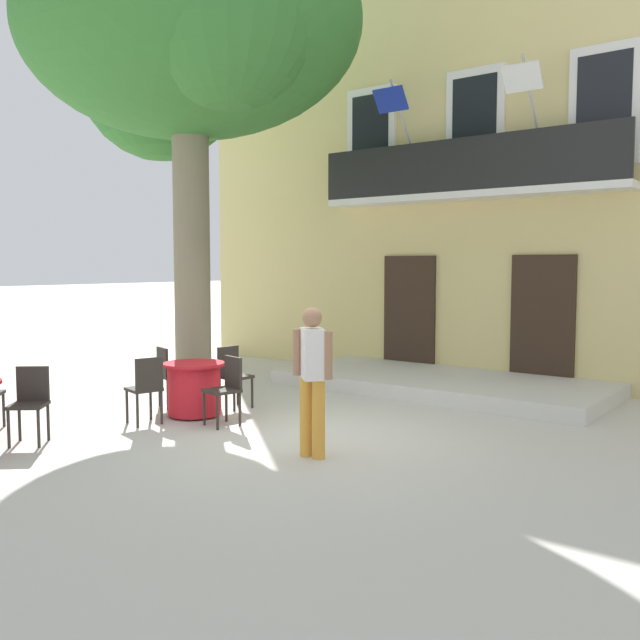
{
  "coord_description": "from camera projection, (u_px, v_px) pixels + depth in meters",
  "views": [
    {
      "loc": [
        5.37,
        -6.58,
        2.13
      ],
      "look_at": [
        -0.87,
        1.59,
        1.3
      ],
      "focal_mm": 38.47,
      "sensor_mm": 36.0,
      "label": 1
    }
  ],
  "objects": [
    {
      "name": "ground_plane",
      "position": [
        298.0,
        434.0,
        8.63
      ],
      "size": [
        120.0,
        120.0,
        0.0
      ],
      "primitive_type": "plane",
      "color": "beige"
    },
    {
      "name": "building_facade",
      "position": [
        517.0,
        184.0,
        13.85
      ],
      "size": [
        13.0,
        5.09,
        7.5
      ],
      "color": "#DBC67F",
      "rests_on": "ground"
    },
    {
      "name": "pedestrian_near_entrance",
      "position": [
        312.0,
        373.0,
        7.53
      ],
      "size": [
        0.53,
        0.39,
        1.67
      ],
      "color": "gold",
      "rests_on": "ground"
    },
    {
      "name": "cafe_table_near_tree",
      "position": [
        194.0,
        389.0,
        9.64
      ],
      "size": [
        0.86,
        0.86,
        0.76
      ],
      "color": "red",
      "rests_on": "ground"
    },
    {
      "name": "entrance_step_platform",
      "position": [
        440.0,
        383.0,
        11.6
      ],
      "size": [
        5.5,
        2.45,
        0.25
      ],
      "primitive_type": "cube",
      "color": "silver",
      "rests_on": "ground"
    },
    {
      "name": "pedestrian_mid_plaza",
      "position": [
        188.0,
        331.0,
        12.52
      ],
      "size": [
        0.53,
        0.29,
        1.62
      ],
      "color": "gold",
      "rests_on": "ground"
    },
    {
      "name": "cafe_chair_near_tree_0",
      "position": [
        169.0,
        372.0,
        10.21
      ],
      "size": [
        0.51,
        0.51,
        0.91
      ],
      "color": "#2D2823",
      "rests_on": "ground"
    },
    {
      "name": "plane_tree",
      "position": [
        187.0,
        39.0,
        10.84
      ],
      "size": [
        5.79,
        5.08,
        7.53
      ],
      "color": "#7F755B",
      "rests_on": "ground"
    },
    {
      "name": "cafe_chair_middle_3",
      "position": [
        30.0,
        399.0,
        8.18
      ],
      "size": [
        0.56,
        0.56,
        0.91
      ],
      "color": "#2D2823",
      "rests_on": "ground"
    },
    {
      "name": "cafe_chair_near_tree_2",
      "position": [
        227.0,
        386.0,
        9.09
      ],
      "size": [
        0.48,
        0.48,
        0.91
      ],
      "color": "#2D2823",
      "rests_on": "ground"
    },
    {
      "name": "cafe_chair_near_tree_3",
      "position": [
        233.0,
        372.0,
        10.21
      ],
      "size": [
        0.44,
        0.44,
        0.91
      ],
      "color": "#2D2823",
      "rests_on": "ground"
    },
    {
      "name": "cafe_chair_near_tree_1",
      "position": [
        146.0,
        385.0,
        9.1
      ],
      "size": [
        0.49,
        0.49,
        0.91
      ],
      "color": "#2D2823",
      "rests_on": "ground"
    }
  ]
}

